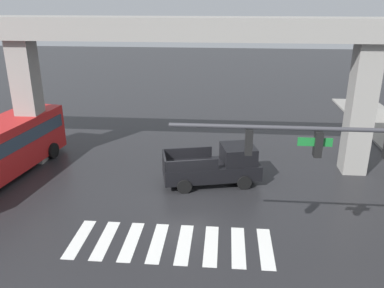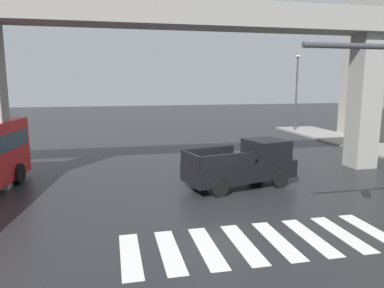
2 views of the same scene
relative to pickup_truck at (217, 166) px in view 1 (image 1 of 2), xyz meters
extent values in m
plane|color=#232326|center=(-1.70, -0.87, -0.99)|extent=(120.00, 120.00, 0.00)
cube|color=silver|center=(-5.55, -5.79, -0.98)|extent=(0.55, 2.80, 0.01)
cube|color=silver|center=(-4.45, -5.79, -0.98)|extent=(0.55, 2.80, 0.01)
cube|color=silver|center=(-3.35, -5.79, -0.98)|extent=(0.55, 2.80, 0.01)
cube|color=silver|center=(-2.25, -5.79, -0.98)|extent=(0.55, 2.80, 0.01)
cube|color=silver|center=(-1.15, -5.79, -0.98)|extent=(0.55, 2.80, 0.01)
cube|color=silver|center=(-0.05, -5.79, -0.98)|extent=(0.55, 2.80, 0.01)
cube|color=silver|center=(1.05, -5.79, -0.98)|extent=(0.55, 2.80, 0.01)
cube|color=silver|center=(2.15, -5.79, -0.98)|extent=(0.55, 2.80, 0.01)
cube|color=gray|center=(-1.70, 2.25, 6.90)|extent=(49.62, 2.06, 1.20)
cube|color=gray|center=(-11.15, 2.25, 2.65)|extent=(1.30, 1.30, 7.28)
cube|color=gray|center=(7.74, 2.25, 2.65)|extent=(1.30, 1.30, 7.28)
cube|color=black|center=(-0.29, -0.07, -0.21)|extent=(5.40, 3.02, 0.80)
cube|color=black|center=(1.12, 0.26, 0.64)|extent=(2.05, 2.09, 0.90)
cube|color=#3F5160|center=(1.57, 0.37, 0.64)|extent=(0.48, 1.65, 0.77)
cube|color=black|center=(-1.61, 0.52, 0.49)|extent=(2.60, 0.70, 0.60)
cube|color=black|center=(-1.21, -1.18, 0.49)|extent=(2.60, 0.70, 0.60)
cube|color=black|center=(-2.73, -0.64, 0.49)|extent=(0.50, 1.72, 0.60)
cylinder|color=black|center=(1.04, 1.17, -0.61)|extent=(0.80, 0.45, 0.76)
cylinder|color=black|center=(1.45, -0.59, -0.61)|extent=(0.80, 0.45, 0.76)
cylinder|color=black|center=(-2.04, 0.45, -0.61)|extent=(0.80, 0.45, 0.76)
cylinder|color=black|center=(-1.63, -1.31, -0.61)|extent=(0.80, 0.45, 0.76)
cube|color=#2D3D4C|center=(-11.29, 4.43, 0.99)|extent=(2.24, 0.41, 1.49)
cylinder|color=black|center=(-12.73, 3.04, -0.51)|extent=(0.49, 1.00, 0.96)
cylinder|color=black|center=(-10.30, 2.68, -0.51)|extent=(0.49, 1.00, 0.96)
cylinder|color=#38383D|center=(2.84, -7.29, 4.61)|extent=(8.60, 0.14, 0.14)
cube|color=black|center=(3.34, -7.29, 4.09)|extent=(0.24, 0.32, 0.84)
sphere|color=red|center=(3.34, -7.29, 4.35)|extent=(0.17, 0.17, 0.17)
cube|color=black|center=(1.14, -7.29, 4.09)|extent=(0.24, 0.32, 0.84)
sphere|color=red|center=(1.14, -7.29, 4.35)|extent=(0.17, 0.17, 0.17)
cube|color=#19722D|center=(3.24, -7.29, 4.16)|extent=(1.10, 0.04, 0.28)
cylinder|color=#38383D|center=(11.48, 16.71, 2.51)|extent=(0.16, 0.16, 7.00)
ellipsoid|color=beige|center=(11.48, 16.71, 6.13)|extent=(0.44, 0.70, 0.24)
camera|label=1|loc=(0.34, -19.44, 8.55)|focal=37.08mm
camera|label=2|loc=(-5.94, -15.32, 3.74)|focal=33.99mm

